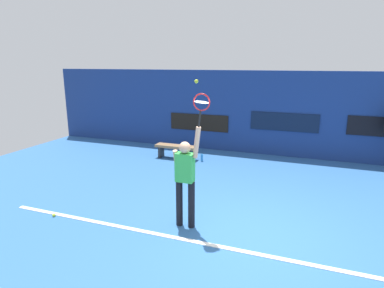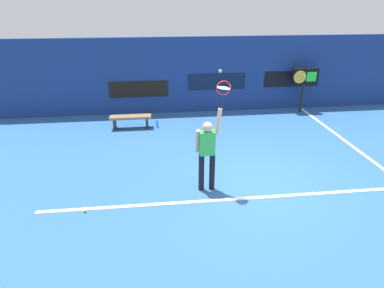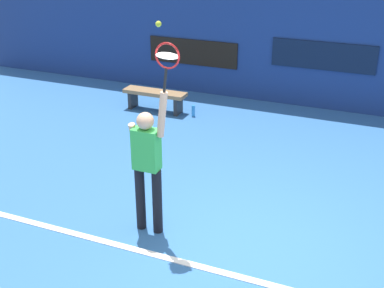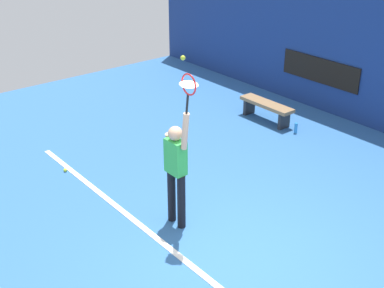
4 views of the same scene
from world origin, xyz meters
name	(u,v)px [view 1 (image 1 of 4)]	position (x,y,z in m)	size (l,w,h in m)	color
ground_plane	(251,237)	(0.00, 0.00, 0.00)	(18.00, 18.00, 0.00)	#2D609E
back_wall	(285,114)	(0.00, 5.76, 1.42)	(18.00, 0.20, 2.85)	navy
sponsor_banner_center	(284,122)	(0.00, 5.64, 1.18)	(2.20, 0.03, 0.60)	#0C1933
sponsor_banner_portside	(199,122)	(-3.00, 5.64, 0.98)	(2.20, 0.03, 0.60)	black
court_baseline	(245,252)	(0.00, -0.52, 0.01)	(10.00, 0.10, 0.01)	white
tennis_player	(185,177)	(-1.28, -0.02, 1.01)	(0.56, 0.31, 1.99)	black
tennis_racket	(201,104)	(-0.97, -0.02, 2.39)	(0.35, 0.27, 0.62)	black
tennis_ball	(196,81)	(-1.05, -0.05, 2.79)	(0.07, 0.07, 0.07)	#CCE033
court_bench	(176,149)	(-3.26, 4.14, 0.34)	(1.40, 0.36, 0.45)	olive
water_bottle	(202,158)	(-2.36, 4.14, 0.12)	(0.07, 0.07, 0.24)	#338CD8
spare_ball	(54,215)	(-3.97, -0.62, 0.03)	(0.07, 0.07, 0.07)	#CCE033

